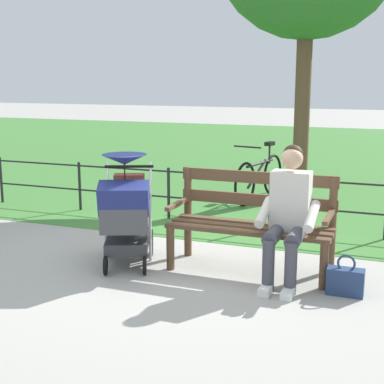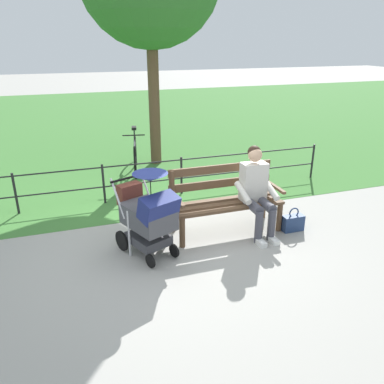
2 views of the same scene
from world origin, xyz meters
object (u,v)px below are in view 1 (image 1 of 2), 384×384
object	(u,v)px
park_bench	(253,218)
bicycle	(260,177)
handbag	(345,281)
stroller	(126,208)
person_on_bench	(288,211)

from	to	relation	value
park_bench	bicycle	xyz separation A→B (m)	(0.73, -3.16, -0.16)
park_bench	handbag	xyz separation A→B (m)	(-0.95, 0.38, -0.40)
stroller	bicycle	distance (m)	3.56
stroller	bicycle	bearing A→B (deg)	-97.71
stroller	park_bench	bearing A→B (deg)	-163.45
person_on_bench	handbag	distance (m)	0.80
park_bench	bicycle	distance (m)	3.25
park_bench	stroller	size ratio (longest dim) A/B	1.39
bicycle	handbag	bearing A→B (deg)	115.40
person_on_bench	bicycle	world-z (taller)	person_on_bench
person_on_bench	stroller	world-z (taller)	person_on_bench
stroller	handbag	bearing A→B (deg)	179.48
park_bench	person_on_bench	world-z (taller)	person_on_bench
handbag	park_bench	bearing A→B (deg)	-21.75
park_bench	stroller	xyz separation A→B (m)	(1.21, 0.36, 0.07)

